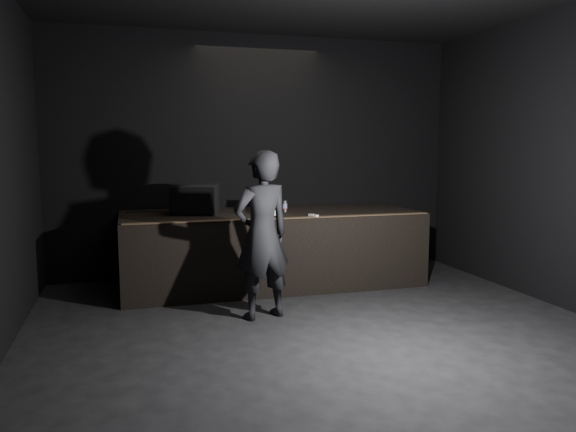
% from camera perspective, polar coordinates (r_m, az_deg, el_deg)
% --- Properties ---
extents(ground, '(7.00, 7.00, 0.00)m').
position_cam_1_polar(ground, '(5.36, 5.79, -13.68)').
color(ground, black).
rests_on(ground, ground).
extents(room_walls, '(6.10, 7.10, 3.52)m').
position_cam_1_polar(room_walls, '(5.01, 6.09, 8.50)').
color(room_walls, black).
rests_on(room_walls, ground).
extents(stage_riser, '(4.00, 1.50, 1.00)m').
position_cam_1_polar(stage_riser, '(7.73, -1.72, -3.27)').
color(stage_riser, black).
rests_on(stage_riser, ground).
extents(riser_lip, '(3.92, 0.10, 0.01)m').
position_cam_1_polar(riser_lip, '(6.98, -0.28, -0.21)').
color(riser_lip, brown).
rests_on(riser_lip, stage_riser).
extents(stage_monitor, '(0.70, 0.58, 0.40)m').
position_cam_1_polar(stage_monitor, '(7.49, -9.43, 1.71)').
color(stage_monitor, black).
rests_on(stage_monitor, stage_riser).
extents(cable, '(0.82, 0.04, 0.02)m').
position_cam_1_polar(cable, '(7.90, -13.16, 0.49)').
color(cable, black).
rests_on(cable, stage_riser).
extents(laptop, '(0.40, 0.38, 0.23)m').
position_cam_1_polar(laptop, '(7.44, -2.32, 0.68)').
color(laptop, white).
rests_on(laptop, stage_riser).
extents(beer_can, '(0.06, 0.06, 0.15)m').
position_cam_1_polar(beer_can, '(7.67, -0.32, 1.00)').
color(beer_can, silver).
rests_on(beer_can, stage_riser).
extents(plastic_cup, '(0.08, 0.08, 0.11)m').
position_cam_1_polar(plastic_cup, '(7.39, -4.68, 0.55)').
color(plastic_cup, white).
rests_on(plastic_cup, stage_riser).
extents(wii_remote, '(0.09, 0.18, 0.03)m').
position_cam_1_polar(wii_remote, '(7.14, 2.60, 0.04)').
color(wii_remote, white).
rests_on(wii_remote, stage_riser).
extents(person, '(0.77, 0.61, 1.85)m').
position_cam_1_polar(person, '(6.15, -2.67, -1.98)').
color(person, black).
rests_on(person, ground).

